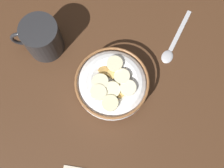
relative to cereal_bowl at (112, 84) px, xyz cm
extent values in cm
cube|color=#472B19|center=(0.01, -0.03, -3.80)|extent=(129.74, 129.74, 2.00)
cylinder|color=white|center=(0.01, -0.03, -2.50)|extent=(8.63, 8.63, 0.60)
torus|color=white|center=(0.01, -0.03, -0.36)|extent=(15.70, 15.70, 4.90)
torus|color=brown|center=(0.01, -0.03, 1.79)|extent=(15.83, 15.83, 0.60)
cylinder|color=white|center=(0.01, -0.03, 0.63)|extent=(12.76, 12.76, 0.40)
cube|color=tan|center=(-1.19, -4.19, 1.21)|extent=(2.04, 2.01, 0.89)
cube|color=#B78947|center=(-2.94, 4.54, 1.30)|extent=(2.36, 2.34, 0.89)
cube|color=#AD7F42|center=(0.93, 1.43, 1.28)|extent=(2.49, 2.48, 0.88)
cube|color=#B78947|center=(-1.96, 0.36, 1.41)|extent=(1.86, 1.93, 0.98)
cube|color=#AD7F42|center=(3.45, 1.89, 1.26)|extent=(2.52, 2.56, 1.04)
cube|color=#B78947|center=(-4.78, -1.97, 1.27)|extent=(2.49, 2.44, 1.09)
cube|color=#AD7F42|center=(-0.76, 4.58, 1.28)|extent=(2.18, 2.20, 0.87)
cube|color=tan|center=(-3.64, 1.58, 1.21)|extent=(2.35, 2.33, 0.93)
cube|color=tan|center=(4.82, -1.37, 1.19)|extent=(2.41, 2.46, 1.04)
cube|color=#AD7F42|center=(1.88, 4.03, 1.19)|extent=(2.61, 2.63, 1.00)
cube|color=tan|center=(-3.64, -3.23, 1.28)|extent=(2.13, 2.15, 0.88)
cube|color=tan|center=(-1.60, 2.37, 1.25)|extent=(2.65, 2.65, 0.97)
cube|color=#B78947|center=(1.71, -2.83, 1.28)|extent=(2.66, 2.67, 1.06)
cube|color=tan|center=(2.81, -0.09, 1.30)|extent=(2.13, 2.11, 0.87)
cube|color=#B78947|center=(-2.71, -1.25, 1.20)|extent=(2.37, 2.35, 0.87)
cube|color=tan|center=(3.78, -3.81, 1.28)|extent=(2.08, 2.15, 1.05)
cube|color=tan|center=(-0.47, -2.06, 1.26)|extent=(2.61, 2.59, 0.95)
cylinder|color=#F4EABC|center=(-0.73, -3.86, 2.38)|extent=(4.50, 4.54, 1.28)
cylinder|color=#F4EABC|center=(2.42, -0.48, 2.20)|extent=(3.88, 3.87, 1.15)
cylinder|color=beige|center=(0.01, 1.73, 2.15)|extent=(4.42, 4.43, 1.57)
cylinder|color=#F4EABC|center=(2.86, 2.26, 2.37)|extent=(4.79, 4.78, 1.09)
cylinder|color=#F9EFC6|center=(-3.23, 1.57, 2.44)|extent=(4.74, 4.74, 0.96)
cylinder|color=#F9EFC6|center=(-2.10, -0.98, 2.29)|extent=(3.82, 3.84, 1.47)
cylinder|color=beige|center=(0.54, 4.56, 2.24)|extent=(3.67, 3.64, 1.08)
ellipsoid|color=#B7B7BC|center=(-13.12, -6.98, -2.40)|extent=(3.96, 4.26, 0.80)
cube|color=#B7B7BC|center=(-16.79, -13.54, -2.62)|extent=(6.55, 10.62, 0.36)
cylinder|color=#262628|center=(14.93, -10.67, 1.57)|extent=(8.30, 8.30, 8.76)
torus|color=#262628|center=(19.08, -10.67, 1.57)|extent=(5.71, 0.80, 5.71)
camera|label=1|loc=(0.60, 15.81, 57.08)|focal=44.10mm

